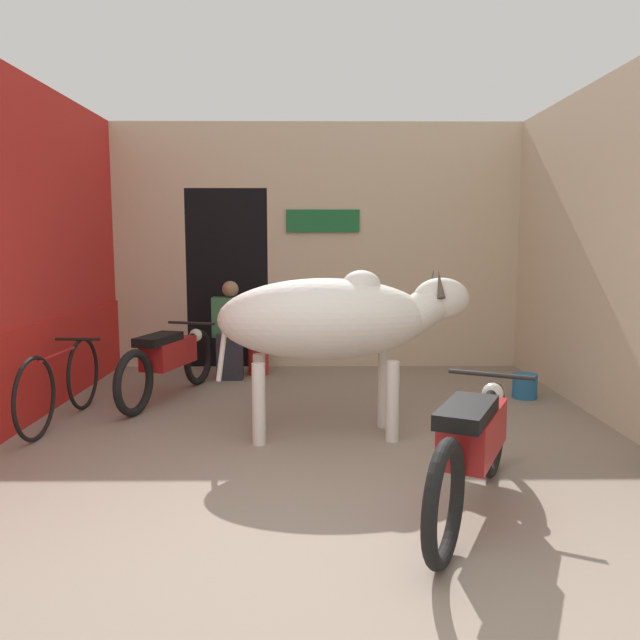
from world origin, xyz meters
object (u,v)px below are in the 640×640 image
object	(u,v)px
motorcycle_far	(169,358)
shopkeeper_seated	(231,328)
bicycle	(61,384)
cow	(334,319)
motorcycle_near	(473,443)
plastic_stool	(258,355)
bucket	(525,386)

from	to	relation	value
motorcycle_far	shopkeeper_seated	world-z (taller)	shopkeeper_seated
motorcycle_far	bicycle	size ratio (longest dim) A/B	1.14
motorcycle_far	cow	bearing A→B (deg)	-36.50
motorcycle_near	plastic_stool	distance (m)	4.41
cow	motorcycle_near	xyz separation A→B (m)	(0.80, -1.58, -0.57)
motorcycle_far	shopkeeper_seated	distance (m)	1.16
cow	motorcycle_far	xyz separation A→B (m)	(-1.72, 1.28, -0.58)
bicycle	bucket	bearing A→B (deg)	10.97
cow	motorcycle_near	distance (m)	1.86
motorcycle_near	cow	bearing A→B (deg)	116.98
motorcycle_far	motorcycle_near	bearing A→B (deg)	-48.47
cow	bucket	xyz separation A→B (m)	(2.10, 1.27, -0.89)
motorcycle_near	bucket	distance (m)	3.15
bucket	shopkeeper_seated	bearing A→B (deg)	162.81
cow	shopkeeper_seated	size ratio (longest dim) A/B	1.84
motorcycle_near	bicycle	distance (m)	3.85
bucket	bicycle	bearing A→B (deg)	-169.03
motorcycle_near	bicycle	world-z (taller)	motorcycle_near
bicycle	motorcycle_near	bearing A→B (deg)	-30.57
plastic_stool	bicycle	bearing A→B (deg)	-127.67
motorcycle_near	shopkeeper_seated	xyz separation A→B (m)	(-2.00, 3.87, 0.17)
motorcycle_far	plastic_stool	bearing A→B (deg)	55.29
cow	plastic_stool	size ratio (longest dim) A/B	4.82
bucket	motorcycle_near	bearing A→B (deg)	-114.36
motorcycle_near	shopkeeper_seated	size ratio (longest dim) A/B	1.59
cow	motorcycle_far	distance (m)	2.22
bicycle	plastic_stool	distance (m)	2.67
motorcycle_near	bucket	bearing A→B (deg)	65.64
shopkeeper_seated	plastic_stool	size ratio (longest dim) A/B	2.62
motorcycle_near	bucket	xyz separation A→B (m)	(1.29, 2.85, -0.32)
cow	plastic_stool	bearing A→B (deg)	109.49
cow	bucket	bearing A→B (deg)	31.27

